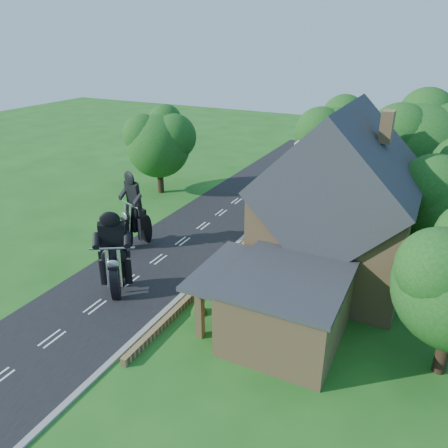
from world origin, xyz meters
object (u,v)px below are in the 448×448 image
at_px(house, 337,209).
at_px(annex, 284,305).
at_px(garden_wall, 231,258).
at_px(motorcycle_follow, 137,235).
at_px(motorcycle_lead, 117,281).

xyz_separation_m(house, annex, (-0.62, -6.80, -2.58)).
relative_size(garden_wall, house, 2.15).
height_order(annex, motorcycle_follow, annex).
bearing_deg(motorcycle_follow, annex, 179.78).
xyz_separation_m(garden_wall, annex, (5.57, -5.80, 1.57)).
xyz_separation_m(garden_wall, house, (6.19, 1.00, 4.14)).
xyz_separation_m(annex, motorcycle_follow, (-12.35, 4.88, -0.96)).
distance_m(garden_wall, motorcycle_lead, 7.53).
distance_m(garden_wall, motorcycle_follow, 6.87).
bearing_deg(garden_wall, annex, -46.16).
relative_size(garden_wall, annex, 3.12).
distance_m(house, annex, 7.30).
bearing_deg(motorcycle_follow, house, -150.24).
height_order(garden_wall, motorcycle_lead, motorcycle_lead).
xyz_separation_m(house, motorcycle_follow, (-12.97, -1.92, -3.54)).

